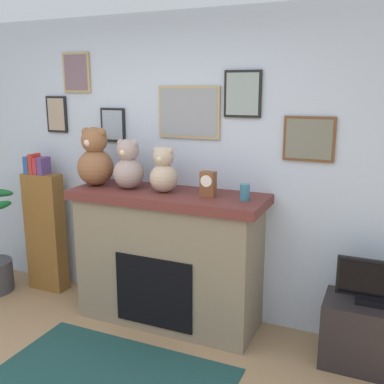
{
  "coord_description": "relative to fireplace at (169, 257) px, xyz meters",
  "views": [
    {
      "loc": [
        1.75,
        -1.53,
        1.98
      ],
      "look_at": [
        0.34,
        1.66,
        1.17
      ],
      "focal_mm": 41.87,
      "sensor_mm": 36.0,
      "label": 1
    }
  ],
  "objects": [
    {
      "name": "teddy_bear_cream",
      "position": [
        -0.69,
        -0.02,
        0.8
      ],
      "size": [
        0.32,
        0.32,
        0.51
      ],
      "color": "brown",
      "rests_on": "fireplace"
    },
    {
      "name": "area_rug",
      "position": [
        0.0,
        -0.95,
        -0.58
      ],
      "size": [
        1.66,
        1.05,
        0.01
      ],
      "primitive_type": "cube",
      "color": "#1B413E",
      "rests_on": "ground_plane"
    },
    {
      "name": "teddy_bear_tan",
      "position": [
        -0.03,
        -0.02,
        0.74
      ],
      "size": [
        0.23,
        0.23,
        0.38
      ],
      "color": "#C0A88C",
      "rests_on": "fireplace"
    },
    {
      "name": "bookshelf",
      "position": [
        -1.4,
        0.08,
        0.05
      ],
      "size": [
        0.39,
        0.16,
        1.37
      ],
      "color": "brown",
      "rests_on": "ground_plane"
    },
    {
      "name": "tv_stand",
      "position": [
        1.61,
        -0.02,
        -0.33
      ],
      "size": [
        0.63,
        0.4,
        0.49
      ],
      "primitive_type": "cube",
      "color": "black",
      "rests_on": "ground_plane"
    },
    {
      "name": "mantel_clock",
      "position": [
        0.36,
        -0.02,
        0.67
      ],
      "size": [
        0.12,
        0.09,
        0.2
      ],
      "color": "brown",
      "rests_on": "fireplace"
    },
    {
      "name": "television",
      "position": [
        1.61,
        -0.02,
        0.06
      ],
      "size": [
        0.49,
        0.14,
        0.33
      ],
      "color": "black",
      "rests_on": "tv_stand"
    },
    {
      "name": "fireplace",
      "position": [
        0.0,
        0.0,
        0.0
      ],
      "size": [
        1.64,
        0.61,
        1.15
      ],
      "color": "#82735C",
      "rests_on": "ground_plane"
    },
    {
      "name": "candle_jar",
      "position": [
        0.66,
        -0.02,
        0.63
      ],
      "size": [
        0.08,
        0.08,
        0.13
      ],
      "primitive_type": "cylinder",
      "color": "teal",
      "rests_on": "fireplace"
    },
    {
      "name": "back_wall",
      "position": [
        -0.13,
        0.34,
        0.73
      ],
      "size": [
        5.2,
        0.15,
        2.6
      ],
      "color": "silver",
      "rests_on": "ground_plane"
    },
    {
      "name": "teddy_bear_grey",
      "position": [
        -0.36,
        -0.02,
        0.76
      ],
      "size": [
        0.26,
        0.26,
        0.42
      ],
      "color": "#A48E88",
      "rests_on": "fireplace"
    }
  ]
}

